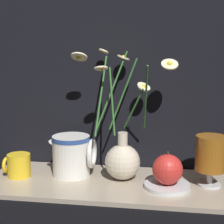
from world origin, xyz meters
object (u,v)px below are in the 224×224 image
at_px(tea_glass, 211,155).
at_px(orange_fruit, 168,169).
at_px(ceramic_pitcher, 72,154).
at_px(vase_with_flowers, 122,155).
at_px(yellow_mug, 19,165).

xyz_separation_m(tea_glass, orange_fruit, (-0.11, -0.03, -0.03)).
distance_m(ceramic_pitcher, tea_glass, 0.38).
xyz_separation_m(vase_with_flowers, ceramic_pitcher, (-0.14, 0.01, -0.01)).
height_order(vase_with_flowers, yellow_mug, vase_with_flowers).
xyz_separation_m(yellow_mug, tea_glass, (0.52, 0.01, 0.05)).
bearing_deg(vase_with_flowers, ceramic_pitcher, 176.62).
height_order(yellow_mug, orange_fruit, orange_fruit).
distance_m(yellow_mug, tea_glass, 0.53).
bearing_deg(yellow_mug, vase_with_flowers, 4.56).
relative_size(vase_with_flowers, orange_fruit, 4.08).
height_order(ceramic_pitcher, tea_glass, tea_glass).
bearing_deg(yellow_mug, tea_glass, 1.06).
relative_size(vase_with_flowers, tea_glass, 2.65).
relative_size(yellow_mug, orange_fruit, 0.86).
bearing_deg(tea_glass, yellow_mug, -178.94).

